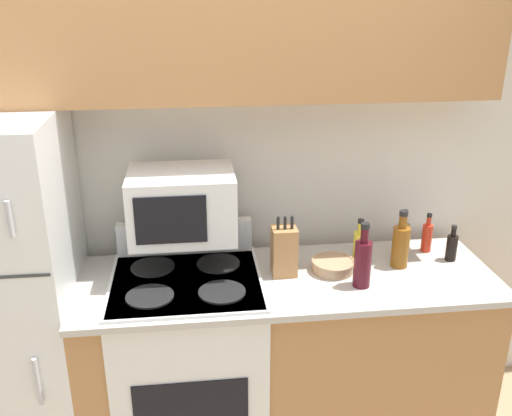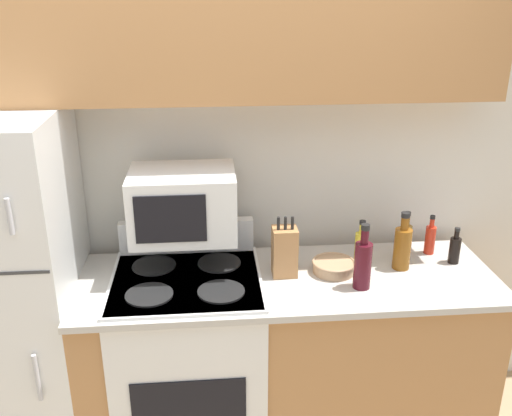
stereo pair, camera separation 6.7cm
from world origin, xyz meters
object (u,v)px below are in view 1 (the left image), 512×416
object	(u,v)px
stove	(190,363)
bottle_whiskey	(401,245)
bowl	(333,265)
bottle_soy_sauce	(452,247)
bottle_wine_red	(363,262)
refrigerator	(3,303)
knife_block	(284,251)
bottle_cooking_spray	(359,245)
bottle_hot_sauce	(427,236)
microwave	(182,204)
bottle_vinegar	(403,238)

from	to	relation	value
stove	bottle_whiskey	distance (m)	1.14
bowl	bottle_soy_sauce	world-z (taller)	bottle_soy_sauce
bowl	bottle_wine_red	bearing A→B (deg)	-58.56
bottle_whiskey	refrigerator	bearing A→B (deg)	179.89
knife_block	bottle_cooking_spray	size ratio (longest dim) A/B	1.31
bottle_cooking_spray	bottle_hot_sauce	size ratio (longest dim) A/B	1.10
refrigerator	microwave	size ratio (longest dim) A/B	3.61
bottle_hot_sauce	bottle_wine_red	bearing A→B (deg)	-144.18
microwave	bottle_vinegar	xyz separation A→B (m)	(1.05, 0.03, -0.24)
knife_block	bottle_wine_red	xyz separation A→B (m)	(0.32, -0.15, 0.00)
microwave	bottle_whiskey	xyz separation A→B (m)	(1.00, -0.08, -0.22)
bottle_whiskey	microwave	bearing A→B (deg)	175.62
microwave	knife_block	size ratio (longest dim) A/B	1.62
bottle_soy_sauce	microwave	bearing A→B (deg)	177.96
bottle_hot_sauce	bottle_soy_sauce	bearing A→B (deg)	-54.44
microwave	bottle_cooking_spray	size ratio (longest dim) A/B	2.12
microwave	bottle_wine_red	bearing A→B (deg)	-17.29
stove	bowl	bearing A→B (deg)	2.15
bottle_soy_sauce	bottle_whiskey	bearing A→B (deg)	-173.36
stove	bottle_whiskey	bearing A→B (deg)	2.29
stove	bottle_hot_sauce	distance (m)	1.31
microwave	bottle_soy_sauce	xyz separation A→B (m)	(1.27, -0.05, -0.26)
stove	bowl	xyz separation A→B (m)	(0.68, 0.03, 0.47)
bottle_vinegar	bottle_wine_red	xyz separation A→B (m)	(-0.28, -0.27, 0.02)
bottle_wine_red	bottle_hot_sauce	bearing A→B (deg)	35.82
knife_block	stove	bearing A→B (deg)	-176.48
bottle_cooking_spray	bottle_wine_red	distance (m)	0.24
refrigerator	bottle_vinegar	distance (m)	1.87
bottle_cooking_spray	bottle_wine_red	size ratio (longest dim) A/B	0.73
bottle_whiskey	stove	bearing A→B (deg)	-177.71
knife_block	bottle_cooking_spray	xyz separation A→B (m)	(0.38, 0.08, -0.03)
bottle_hot_sauce	bottle_whiskey	distance (m)	0.24
bottle_wine_red	bottle_whiskey	size ratio (longest dim) A/B	1.07
bottle_wine_red	bottle_whiskey	bearing A→B (deg)	35.15
stove	bottle_vinegar	size ratio (longest dim) A/B	4.56
refrigerator	bowl	xyz separation A→B (m)	(1.49, -0.02, 0.11)
bottle_vinegar	bottle_soy_sauce	size ratio (longest dim) A/B	1.33
bottle_vinegar	bottle_whiskey	size ratio (longest dim) A/B	0.86
bottle_soy_sauce	bottle_hot_sauce	world-z (taller)	bottle_hot_sauce
bowl	bottle_cooking_spray	distance (m)	0.17
refrigerator	microwave	xyz separation A→B (m)	(0.81, 0.07, 0.41)
microwave	bottle_soy_sauce	world-z (taller)	microwave
refrigerator	bottle_wine_red	world-z (taller)	refrigerator
refrigerator	bottle_hot_sauce	xyz separation A→B (m)	(2.00, 0.14, 0.15)
knife_block	bottle_vinegar	distance (m)	0.61
bottle_vinegar	knife_block	bearing A→B (deg)	-169.11
microwave	bottle_wine_red	size ratio (longest dim) A/B	1.56
knife_block	bottle_vinegar	xyz separation A→B (m)	(0.60, 0.12, -0.02)
bowl	stove	bearing A→B (deg)	-177.85
bottle_soy_sauce	bottle_whiskey	world-z (taller)	bottle_whiskey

